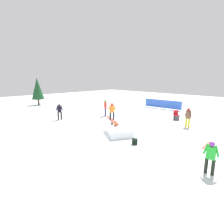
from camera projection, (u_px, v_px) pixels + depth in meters
ground_plane at (112, 128)px, 13.34m from camera, size 60.00×60.00×0.00m
rail_feature at (112, 121)px, 13.24m from camera, size 2.38×1.50×0.65m
snow_kicker_ramp at (119, 132)px, 11.68m from camera, size 2.30×2.19×0.47m
main_rider_on_rail at (112, 112)px, 13.10m from camera, size 1.44×0.88×1.29m
bystander_brown at (188, 117)px, 13.44m from camera, size 0.65×0.35×1.49m
bystander_green at (211, 156)px, 6.85m from camera, size 0.60×0.21×1.37m
bystander_red at (105, 107)px, 17.34m from camera, size 0.59×0.48×1.63m
bystander_black at (60, 111)px, 15.79m from camera, size 0.42×0.58×1.46m
loose_snowboard_coral at (208, 145)px, 9.89m from camera, size 0.30×1.44×0.02m
loose_snowboard_white at (69, 155)px, 8.69m from camera, size 1.25×1.16×0.02m
folding_chair at (176, 116)px, 15.76m from camera, size 0.62×0.62×0.88m
backpack_on_snow at (135, 142)px, 10.05m from camera, size 0.37×0.34×0.34m
safety_fence at (162, 104)px, 21.43m from camera, size 4.70×0.38×1.10m
pine_tree_near at (37, 89)px, 24.06m from camera, size 1.65×1.65×3.75m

